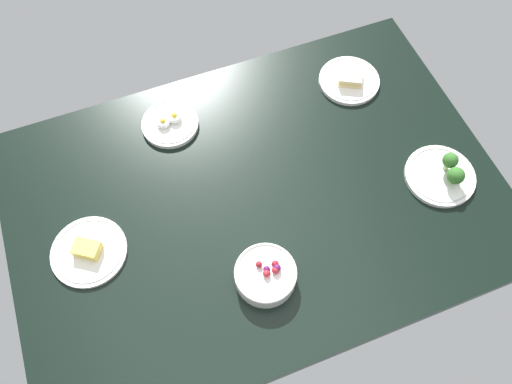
{
  "coord_description": "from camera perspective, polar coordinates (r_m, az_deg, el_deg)",
  "views": [
    {
      "loc": [
        23.74,
        61.56,
        132.88
      ],
      "look_at": [
        0.0,
        0.0,
        6.0
      ],
      "focal_mm": 35.64,
      "sensor_mm": 36.0,
      "label": 1
    }
  ],
  "objects": [
    {
      "name": "plate_cheese",
      "position": [
        1.44,
        -18.24,
        -6.49
      ],
      "size": [
        20.46,
        20.46,
        4.14
      ],
      "color": "white",
      "rests_on": "dining_table"
    },
    {
      "name": "bowl_berries",
      "position": [
        1.33,
        1.09,
        -9.29
      ],
      "size": [
        16.21,
        16.21,
        6.91
      ],
      "color": "white",
      "rests_on": "dining_table"
    },
    {
      "name": "plate_sandwich",
      "position": [
        1.69,
        10.44,
        12.32
      ],
      "size": [
        19.4,
        19.4,
        4.52
      ],
      "color": "white",
      "rests_on": "dining_table"
    },
    {
      "name": "plate_eggs",
      "position": [
        1.59,
        -9.63,
        7.63
      ],
      "size": [
        17.32,
        17.32,
        4.59
      ],
      "color": "white",
      "rests_on": "dining_table"
    },
    {
      "name": "dining_table",
      "position": [
        1.47,
        0.0,
        -0.72
      ],
      "size": [
        138.72,
        95.77,
        4.0
      ],
      "primitive_type": "cube",
      "color": "black",
      "rests_on": "ground"
    },
    {
      "name": "plate_broccoli",
      "position": [
        1.55,
        20.26,
        1.89
      ],
      "size": [
        20.31,
        20.31,
        8.04
      ],
      "color": "white",
      "rests_on": "dining_table"
    }
  ]
}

